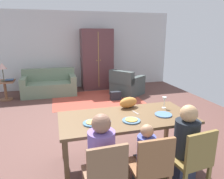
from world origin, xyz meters
TOP-DOWN VIEW (x-y plane):
  - ground_plane at (0.00, 0.46)m, footprint 6.42×6.13m
  - back_wall at (0.00, 3.58)m, footprint 6.42×0.10m
  - dining_table at (-0.18, -1.48)m, footprint 1.94×0.92m
  - plate_near_man at (-0.71, -1.60)m, footprint 0.25×0.25m
  - pizza_near_man at (-0.71, -1.60)m, footprint 0.17×0.17m
  - plate_near_child at (-0.18, -1.66)m, footprint 0.25×0.25m
  - pizza_near_child at (-0.18, -1.66)m, footprint 0.17×0.17m
  - plate_near_woman at (0.35, -1.58)m, footprint 0.25×0.25m
  - wine_glass at (0.51, -1.30)m, footprint 0.07×0.07m
  - fork at (-0.47, -1.53)m, footprint 0.05×0.15m
  - knife at (-0.01, -1.38)m, footprint 0.05×0.17m
  - dining_chair_man at (-0.71, -2.30)m, footprint 0.43×0.43m
  - person_man at (-0.72, -2.13)m, footprint 0.30×0.40m
  - dining_chair_child at (-0.18, -2.30)m, footprint 0.43×0.43m
  - person_child at (-0.18, -2.13)m, footprint 0.22×0.29m
  - dining_chair_woman at (0.36, -2.30)m, footprint 0.46×0.46m
  - person_woman at (0.35, -2.13)m, footprint 0.31×0.41m
  - cat at (-0.03, -1.12)m, footprint 0.35×0.24m
  - area_rug at (0.03, 1.90)m, footprint 2.60×1.80m
  - couch at (-1.34, 2.76)m, footprint 1.68×0.86m
  - armchair at (1.07, 2.07)m, footprint 1.19×1.19m
  - armoire at (0.34, 3.19)m, footprint 1.10×0.59m
  - side_table at (-2.61, 2.50)m, footprint 0.56×0.56m
  - table_lamp at (-2.61, 2.50)m, footprint 0.26×0.26m
  - book_lower at (-2.46, 2.54)m, footprint 0.22×0.16m
  - book_upper at (-2.45, 2.45)m, footprint 0.22×0.16m
  - handbag at (0.57, 1.60)m, footprint 0.32×0.16m

SIDE VIEW (x-z plane):
  - ground_plane at x=0.00m, z-range -0.02..0.00m
  - area_rug at x=0.03m, z-range 0.00..0.01m
  - handbag at x=0.57m, z-range 0.00..0.26m
  - couch at x=-1.34m, z-range -0.11..0.71m
  - armchair at x=1.07m, z-range -0.09..0.73m
  - side_table at x=-2.61m, z-range 0.09..0.67m
  - person_child at x=-0.18m, z-range -0.03..0.89m
  - dining_chair_man at x=-0.71m, z-range 0.06..0.93m
  - dining_chair_child at x=-0.18m, z-range 0.06..0.93m
  - dining_chair_woman at x=0.36m, z-range 0.06..0.93m
  - person_man at x=-0.72m, z-range -0.04..1.07m
  - person_woman at x=0.35m, z-range -0.04..1.07m
  - book_lower at x=-2.46m, z-range 0.58..0.61m
  - book_upper at x=-2.45m, z-range 0.61..0.64m
  - dining_table at x=-0.18m, z-range 0.31..1.07m
  - fork at x=-0.47m, z-range 0.76..0.77m
  - knife at x=-0.01m, z-range 0.76..0.77m
  - plate_near_man at x=-0.71m, z-range 0.76..0.78m
  - plate_near_child at x=-0.18m, z-range 0.76..0.78m
  - plate_near_woman at x=0.35m, z-range 0.76..0.78m
  - pizza_near_man at x=-0.71m, z-range 0.78..0.79m
  - pizza_near_child at x=-0.18m, z-range 0.78..0.79m
  - cat at x=-0.03m, z-range 0.76..0.93m
  - wine_glass at x=0.51m, z-range 0.80..0.99m
  - table_lamp at x=-2.61m, z-range 0.74..1.28m
  - armoire at x=0.34m, z-range 0.00..2.10m
  - back_wall at x=0.00m, z-range 0.00..2.70m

